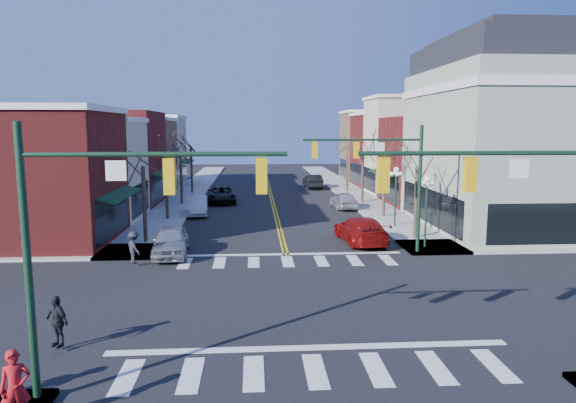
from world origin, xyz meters
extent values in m
plane|color=black|center=(0.00, 0.00, 0.00)|extent=(160.00, 160.00, 0.00)
cube|color=#9E9B93|center=(-8.75, 20.00, 0.07)|extent=(3.50, 70.00, 0.15)
cube|color=#9E9B93|center=(8.75, 20.00, 0.07)|extent=(3.50, 70.00, 0.15)
cube|color=maroon|center=(-15.50, 11.75, 4.00)|extent=(10.00, 8.50, 8.00)
cube|color=beige|center=(-15.50, 19.50, 3.75)|extent=(10.00, 7.00, 7.50)
cube|color=maroon|center=(-15.50, 27.50, 4.25)|extent=(10.00, 9.00, 8.50)
cube|color=#896C4B|center=(-15.50, 35.75, 3.90)|extent=(10.00, 7.50, 7.80)
cube|color=beige|center=(-15.50, 43.50, 4.10)|extent=(10.00, 8.00, 8.20)
cube|color=maroon|center=(15.50, 25.75, 4.00)|extent=(10.00, 8.50, 8.00)
cube|color=beige|center=(15.50, 33.50, 5.00)|extent=(10.00, 7.00, 10.00)
cube|color=maroon|center=(15.50, 41.00, 4.25)|extent=(10.00, 8.00, 8.50)
cube|color=#896C4B|center=(15.50, 49.00, 4.50)|extent=(10.00, 8.00, 9.00)
cube|color=#93A08A|center=(16.50, 14.50, 5.50)|extent=(12.00, 14.00, 11.00)
cube|color=white|center=(16.50, 14.50, 9.60)|extent=(12.25, 14.25, 0.50)
cube|color=black|center=(16.50, 14.50, 11.90)|extent=(11.40, 13.40, 1.80)
cube|color=black|center=(16.50, 14.50, 13.00)|extent=(9.80, 11.80, 0.60)
cylinder|color=#14331E|center=(-7.40, -7.40, 3.60)|extent=(0.20, 0.20, 7.20)
cylinder|color=#14331E|center=(-4.15, -7.40, 6.40)|extent=(6.50, 0.12, 0.12)
cube|color=gold|center=(-3.83, -7.40, 5.85)|extent=(0.28, 0.28, 0.90)
cube|color=gold|center=(-1.55, -7.40, 5.85)|extent=(0.28, 0.28, 0.90)
cylinder|color=#14331E|center=(4.15, -7.40, 6.40)|extent=(6.50, 0.12, 0.12)
cube|color=gold|center=(3.83, -7.40, 5.85)|extent=(0.28, 0.28, 0.90)
cube|color=gold|center=(1.55, -7.40, 5.85)|extent=(0.28, 0.28, 0.90)
cylinder|color=#14331E|center=(7.40, 7.40, 3.60)|extent=(0.20, 0.20, 7.20)
cylinder|color=#14331E|center=(4.15, 7.40, 6.40)|extent=(6.50, 0.12, 0.12)
cube|color=gold|center=(3.83, 7.40, 5.85)|extent=(0.28, 0.28, 0.90)
cube|color=gold|center=(1.55, 7.40, 5.85)|extent=(0.28, 0.28, 0.90)
cylinder|color=#14331E|center=(8.20, 8.50, 2.00)|extent=(0.12, 0.12, 4.00)
sphere|color=white|center=(8.20, 8.50, 4.15)|extent=(0.36, 0.36, 0.36)
cylinder|color=#14331E|center=(8.20, 15.00, 2.00)|extent=(0.12, 0.12, 4.00)
sphere|color=white|center=(8.20, 15.00, 4.15)|extent=(0.36, 0.36, 0.36)
cylinder|color=#382B21|center=(-8.40, 11.00, 2.38)|extent=(0.24, 0.24, 4.76)
cylinder|color=#382B21|center=(-8.40, 19.00, 2.52)|extent=(0.24, 0.24, 5.04)
cylinder|color=#382B21|center=(-8.40, 27.00, 2.27)|extent=(0.24, 0.24, 4.55)
cylinder|color=#382B21|center=(-8.40, 35.00, 2.45)|extent=(0.24, 0.24, 4.90)
cylinder|color=#382B21|center=(8.40, 11.00, 2.31)|extent=(0.24, 0.24, 4.62)
cylinder|color=#382B21|center=(8.40, 19.00, 2.59)|extent=(0.24, 0.24, 5.18)
cylinder|color=#382B21|center=(8.40, 27.00, 2.42)|extent=(0.24, 0.24, 4.83)
cylinder|color=#382B21|center=(8.40, 35.00, 2.48)|extent=(0.24, 0.24, 4.97)
imported|color=#ACACB1|center=(-6.40, 8.00, 0.81)|extent=(2.33, 4.89, 1.61)
imported|color=silver|center=(-6.40, 21.32, 0.77)|extent=(2.12, 4.80, 1.53)
imported|color=black|center=(-4.80, 28.13, 0.77)|extent=(2.99, 5.75, 1.55)
imported|color=maroon|center=(4.80, 10.43, 0.81)|extent=(2.79, 5.79, 1.62)
imported|color=silver|center=(6.07, 23.87, 0.75)|extent=(2.10, 4.53, 1.50)
imported|color=black|center=(5.13, 39.29, 0.81)|extent=(2.00, 5.00, 1.62)
imported|color=#AA1218|center=(-7.30, -8.72, 1.07)|extent=(0.79, 0.67, 1.84)
imported|color=black|center=(-8.01, -4.26, 0.98)|extent=(1.03, 0.88, 1.66)
imported|color=#212029|center=(-7.92, 5.84, 0.98)|extent=(1.14, 1.23, 1.66)
camera|label=1|loc=(-1.73, -20.24, 7.05)|focal=32.00mm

